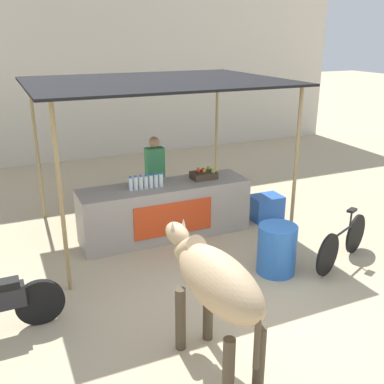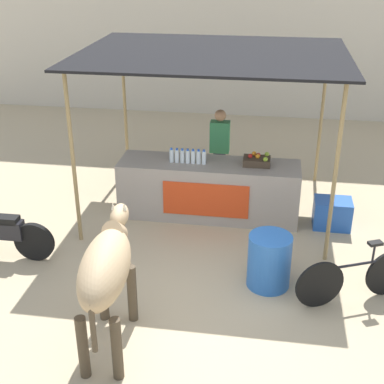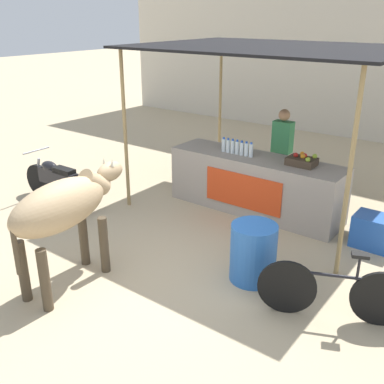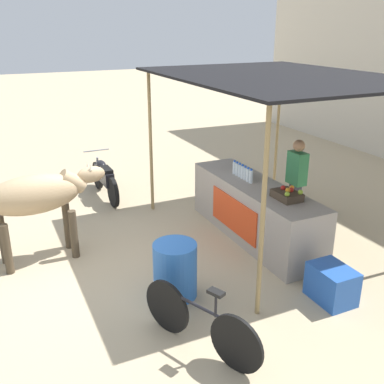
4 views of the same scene
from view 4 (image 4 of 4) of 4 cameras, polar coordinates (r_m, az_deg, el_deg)
ground_plane at (r=7.03m, az=-7.74°, el=-8.95°), size 60.00×60.00×0.00m
stall_counter at (r=7.67m, az=7.91°, el=-2.37°), size 3.00×0.82×0.96m
stall_awning at (r=7.29m, az=10.80°, el=13.59°), size 4.20×3.20×2.71m
water_bottle_row at (r=7.71m, az=6.43°, el=2.56°), size 0.61×0.07×0.25m
fruit_crate at (r=6.90m, az=12.01°, el=-0.34°), size 0.44×0.32×0.18m
vendor_behind_counter at (r=7.88m, az=13.02°, el=0.81°), size 0.34×0.22×1.65m
cooler_box at (r=6.29m, az=17.32°, el=-11.10°), size 0.60×0.44×0.48m
water_barrel at (r=6.05m, az=-2.16°, el=-9.86°), size 0.59×0.59×0.76m
cow at (r=7.05m, az=-18.96°, el=-0.58°), size 0.64×1.84×1.44m
motorcycle_parked at (r=9.58m, az=-11.08°, el=1.85°), size 1.80×0.55×0.90m
bicycle_leaning at (r=5.16m, az=1.02°, el=-16.26°), size 1.53×0.71×0.85m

